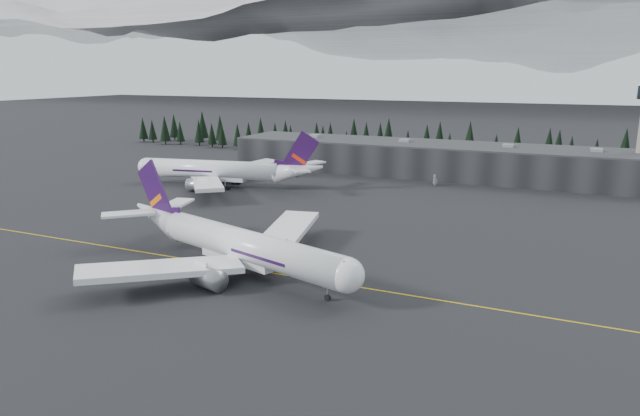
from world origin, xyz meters
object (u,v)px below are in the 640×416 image
at_px(jet_main, 231,242).
at_px(gse_vehicle_b, 435,184).
at_px(jet_parked, 226,171).
at_px(terminal, 429,159).
at_px(gse_vehicle_a, 290,175).

height_order(jet_main, gse_vehicle_b, jet_main).
relative_size(jet_main, jet_parked, 0.96).
distance_m(terminal, gse_vehicle_a, 55.48).
height_order(terminal, jet_main, jet_main).
relative_size(terminal, jet_parked, 2.28).
bearing_deg(terminal, jet_main, -94.48).
bearing_deg(terminal, jet_parked, -137.41).
relative_size(terminal, jet_main, 2.37).
bearing_deg(terminal, gse_vehicle_a, -150.27).
relative_size(jet_main, gse_vehicle_a, 12.17).
xyz_separation_m(jet_parked, gse_vehicle_a, (11.54, 27.29, -5.09)).
relative_size(jet_main, gse_vehicle_b, 16.16).
height_order(gse_vehicle_a, gse_vehicle_b, gse_vehicle_a).
height_order(terminal, gse_vehicle_a, terminal).
height_order(jet_parked, gse_vehicle_b, jet_parked).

